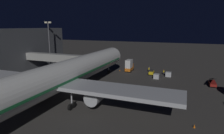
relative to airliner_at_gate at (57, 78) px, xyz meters
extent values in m
plane|color=#383533|center=(0.00, -7.90, -5.63)|extent=(320.00, 320.00, 0.00)
cylinder|color=silver|center=(0.00, -1.57, 0.12)|extent=(6.03, 60.37, 6.03)
sphere|color=silver|center=(0.00, -31.76, 0.12)|extent=(5.91, 5.91, 5.91)
cube|color=#196033|center=(0.00, -1.57, -0.33)|extent=(6.09, 57.96, 0.50)
cube|color=black|center=(0.00, -29.95, 1.18)|extent=(3.32, 1.40, 0.90)
cube|color=#B7BABF|center=(0.00, 0.23, -0.93)|extent=(50.46, 6.77, 0.70)
cylinder|color=#B7BABF|center=(-8.71, -0.77, -2.86)|extent=(2.86, 5.38, 2.86)
cylinder|color=black|center=(-8.71, -3.46, -2.86)|extent=(2.43, 0.15, 2.43)
cylinder|color=#B7BABF|center=(8.71, -0.77, -2.86)|extent=(2.86, 5.38, 2.86)
cylinder|color=black|center=(8.71, -3.46, -2.86)|extent=(2.43, 0.15, 2.43)
cylinder|color=#B7BABF|center=(0.00, -28.26, -3.36)|extent=(0.28, 0.28, 2.14)
cylinder|color=black|center=(0.00, -28.26, -5.03)|extent=(0.45, 1.20, 1.20)
cylinder|color=#B7BABF|center=(-4.20, 1.23, -3.36)|extent=(0.28, 0.28, 2.14)
cylinder|color=black|center=(-4.20, 0.58, -5.03)|extent=(0.45, 1.20, 1.20)
cylinder|color=black|center=(-4.20, 1.88, -5.03)|extent=(0.45, 1.20, 1.20)
cylinder|color=#B7BABF|center=(4.20, 1.23, -3.36)|extent=(0.28, 0.28, 2.14)
cylinder|color=black|center=(4.20, 0.58, -5.03)|extent=(0.45, 1.20, 1.20)
cylinder|color=black|center=(4.20, 1.88, -5.03)|extent=(0.45, 1.20, 1.20)
cube|color=#9E9E99|center=(16.09, -21.05, 0.12)|extent=(23.99, 2.60, 2.50)
cube|color=#9E9E99|center=(4.10, -21.05, 0.12)|extent=(3.20, 3.40, 3.00)
cube|color=black|center=(2.70, -21.05, 0.12)|extent=(0.70, 3.20, 2.70)
cylinder|color=#B7BABF|center=(5.10, -21.05, -3.38)|extent=(0.56, 0.56, 4.50)
cylinder|color=black|center=(4.50, -21.05, -5.33)|extent=(0.25, 0.60, 0.60)
cylinder|color=black|center=(5.70, -21.05, -5.33)|extent=(0.25, 0.60, 0.60)
cylinder|color=#59595E|center=(25.50, -29.46, 3.04)|extent=(0.40, 0.40, 17.33)
cube|color=#F9EFC6|center=(24.60, -29.46, 11.95)|extent=(1.10, 0.50, 0.60)
cube|color=#F9EFC6|center=(26.40, -29.46, 11.95)|extent=(1.10, 0.50, 0.60)
cube|color=orange|center=(-5.57, -34.68, -4.73)|extent=(2.00, 4.99, 1.10)
cube|color=silver|center=(-5.57, -34.06, -2.76)|extent=(1.90, 3.49, 2.85)
cube|color=orange|center=(-5.57, -36.38, -3.63)|extent=(1.80, 1.60, 1.10)
cylinder|color=black|center=(-6.63, -36.43, -5.28)|extent=(0.24, 0.70, 0.70)
cylinder|color=black|center=(-4.51, -36.43, -5.28)|extent=(0.24, 0.70, 0.70)
cylinder|color=black|center=(-6.63, -32.94, -5.28)|extent=(0.24, 0.70, 0.70)
cylinder|color=black|center=(-4.51, -32.94, -5.28)|extent=(0.24, 0.70, 0.70)
cube|color=maroon|center=(-32.00, -26.06, -4.93)|extent=(1.60, 4.98, 0.70)
cube|color=black|center=(-32.00, -26.06, -3.68)|extent=(0.90, 8.69, 2.47)
cylinder|color=black|center=(-32.86, -27.80, -5.28)|extent=(0.24, 0.70, 0.70)
cylinder|color=black|center=(-31.14, -27.80, -5.28)|extent=(0.24, 0.70, 0.70)
cylinder|color=black|center=(-32.86, -24.31, -5.28)|extent=(0.24, 0.70, 0.70)
cylinder|color=black|center=(-31.14, -24.31, -5.28)|extent=(0.24, 0.70, 0.70)
cube|color=yellow|center=(-14.13, -31.95, -4.83)|extent=(1.50, 2.46, 0.90)
cube|color=black|center=(-14.13, -31.58, -4.03)|extent=(1.20, 0.20, 0.70)
cylinder|color=black|center=(-14.94, -32.81, -5.28)|extent=(0.24, 0.70, 0.70)
cylinder|color=black|center=(-13.32, -32.81, -5.28)|extent=(0.24, 0.70, 0.70)
cylinder|color=black|center=(-14.94, -31.09, -5.28)|extent=(0.24, 0.70, 0.70)
cylinder|color=black|center=(-13.32, -31.09, -5.28)|extent=(0.24, 0.70, 0.70)
cube|color=#B7BABF|center=(-16.40, -27.79, -4.87)|extent=(1.65, 1.76, 1.52)
cube|color=#B7BABF|center=(-19.68, -31.79, -4.86)|extent=(1.77, 1.61, 1.54)
cylinder|color=black|center=(-12.57, -35.61, -5.17)|extent=(0.28, 0.28, 0.92)
cylinder|color=yellow|center=(-12.57, -35.61, -4.36)|extent=(0.40, 0.40, 0.69)
sphere|color=tan|center=(-12.57, -35.61, -3.90)|extent=(0.24, 0.24, 0.24)
sphere|color=white|center=(-12.57, -35.61, -3.85)|extent=(0.23, 0.23, 0.23)
cylinder|color=black|center=(-17.95, -33.56, -5.19)|extent=(0.28, 0.28, 0.88)
cylinder|color=yellow|center=(-17.95, -33.56, -4.46)|extent=(0.40, 0.40, 0.58)
sphere|color=tan|center=(-17.95, -33.56, -4.04)|extent=(0.24, 0.24, 0.24)
sphere|color=orange|center=(-17.95, -33.56, -3.99)|extent=(0.23, 0.23, 0.23)
cone|color=orange|center=(-2.20, -33.76, -5.36)|extent=(0.36, 0.36, 0.55)
cone|color=orange|center=(2.20, -33.76, -5.36)|extent=(0.36, 0.36, 0.55)
cone|color=orange|center=(-26.73, 0.23, -5.36)|extent=(0.36, 0.36, 0.55)
camera|label=1|loc=(-24.62, 31.56, 10.50)|focal=30.79mm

